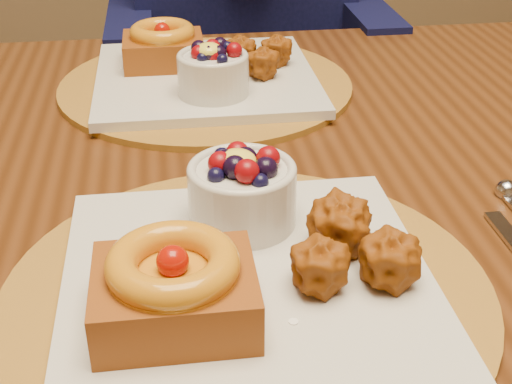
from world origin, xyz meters
The scene contains 4 objects.
dining_table centered at (-0.09, 0.13, 0.68)m, with size 1.60×0.90×0.76m.
place_setting_near centered at (-0.10, -0.09, 0.78)m, with size 0.38×0.38×0.09m.
place_setting_far centered at (-0.10, 0.35, 0.78)m, with size 0.38×0.38×0.08m.
chair_far centered at (0.09, 0.90, 0.44)m, with size 0.51×0.51×0.80m.
Camera 1 is at (-0.15, -0.53, 1.10)m, focal length 50.00 mm.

